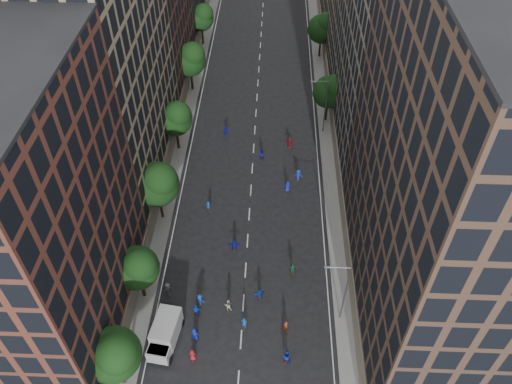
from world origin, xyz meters
TOP-DOWN VIEW (x-y plane):
  - ground at (0.00, 40.00)m, footprint 240.00×240.00m
  - sidewalk_left at (-12.00, 47.50)m, footprint 4.00×105.00m
  - sidewalk_right at (12.00, 47.50)m, footprint 4.00×105.00m
  - bldg_left_a at (-19.00, 11.00)m, footprint 14.00×22.00m
  - bldg_left_b at (-19.00, 35.00)m, footprint 14.00×26.00m
  - bldg_left_c at (-19.00, 58.00)m, footprint 14.00×20.00m
  - bldg_right_a at (19.00, 15.00)m, footprint 14.00×30.00m
  - bldg_right_b at (19.00, 44.00)m, footprint 14.00×28.00m
  - tree_left_0 at (-11.01, 3.85)m, footprint 5.20×5.20m
  - tree_left_1 at (-11.02, 13.86)m, footprint 4.80×4.80m
  - tree_left_2 at (-10.99, 25.83)m, footprint 5.60×5.60m
  - tree_left_3 at (-11.02, 39.85)m, footprint 5.00×5.00m
  - tree_left_4 at (-11.00, 55.84)m, footprint 5.40×5.40m
  - tree_left_5 at (-11.02, 71.86)m, footprint 4.80×4.80m
  - tree_right_a at (11.38, 47.85)m, footprint 5.00×5.00m
  - tree_right_b at (11.39, 67.85)m, footprint 5.20×5.20m
  - streetlamp_near at (10.37, 12.00)m, footprint 2.64×0.22m
  - streetlamp_far at (10.37, 45.00)m, footprint 2.64×0.22m
  - cargo_van at (-7.78, 8.54)m, footprint 3.26×5.65m
  - skater_0 at (-4.78, 8.85)m, footprint 1.09×0.89m
  - skater_1 at (0.27, 10.41)m, footprint 0.70×0.51m
  - skater_2 at (4.72, 6.79)m, footprint 1.09×0.94m
  - skater_3 at (-4.75, 13.13)m, footprint 1.23×0.98m
  - skater_4 at (-4.97, 11.66)m, footprint 1.16×0.52m
  - skater_5 at (1.78, 14.16)m, footprint 1.46×0.89m
  - skater_6 at (-4.73, 6.62)m, footprint 0.81×0.53m
  - skater_7 at (4.69, 10.35)m, footprint 0.63×0.51m
  - skater_8 at (-1.61, 12.58)m, footprint 0.83×0.65m
  - skater_9 at (-8.50, 14.35)m, footprint 1.35×1.08m
  - skater_10 at (5.51, 17.71)m, footprint 1.10×0.67m
  - skater_11 at (-1.51, 21.00)m, footprint 1.55×0.60m
  - skater_12 at (5.00, 31.53)m, footprint 0.87×0.61m
  - skater_13 at (-5.38, 27.55)m, footprint 0.65×0.54m
  - skater_14 at (1.25, 38.07)m, footprint 0.96×0.79m
  - skater_15 at (6.49, 33.73)m, footprint 1.28×0.88m
  - skater_16 at (-4.39, 43.26)m, footprint 1.12×0.60m
  - skater_17 at (5.37, 40.93)m, footprint 1.60×0.62m

SIDE VIEW (x-z plane):
  - ground at x=0.00m, z-range 0.00..0.00m
  - sidewalk_left at x=-12.00m, z-range 0.00..0.15m
  - sidewalk_right at x=12.00m, z-range 0.00..0.15m
  - skater_7 at x=4.69m, z-range 0.00..1.49m
  - skater_5 at x=1.78m, z-range 0.00..1.50m
  - skater_13 at x=-5.38m, z-range 0.00..1.52m
  - skater_11 at x=-1.51m, z-range 0.00..1.63m
  - skater_6 at x=-4.73m, z-range 0.00..1.64m
  - skater_3 at x=-4.75m, z-range 0.00..1.67m
  - skater_12 at x=5.00m, z-range 0.00..1.68m
  - skater_8 at x=-1.61m, z-range 0.00..1.69m
  - skater_17 at x=5.37m, z-range 0.00..1.69m
  - skater_10 at x=5.51m, z-range 0.00..1.75m
  - skater_1 at x=0.27m, z-range 0.00..1.79m
  - skater_14 at x=1.25m, z-range 0.00..1.80m
  - skater_16 at x=-4.39m, z-range 0.00..1.83m
  - skater_15 at x=6.49m, z-range 0.00..1.83m
  - skater_9 at x=-8.50m, z-range 0.00..1.83m
  - skater_2 at x=4.72m, z-range 0.00..1.92m
  - skater_0 at x=-4.78m, z-range 0.00..1.92m
  - skater_4 at x=-4.97m, z-range 0.00..1.94m
  - cargo_van at x=-7.78m, z-range 0.08..2.93m
  - streetlamp_near at x=10.37m, z-range 0.64..9.70m
  - streetlamp_far at x=10.37m, z-range 0.64..9.70m
  - tree_left_1 at x=-11.02m, z-range 1.45..9.66m
  - tree_right_a at x=11.38m, z-range 1.43..9.83m
  - tree_left_5 at x=-11.02m, z-range 1.51..9.84m
  - tree_left_3 at x=-11.02m, z-range 1.53..10.11m
  - tree_left_0 at x=-11.01m, z-range 1.54..10.37m
  - tree_right_b at x=11.39m, z-range 1.54..10.37m
  - tree_left_4 at x=-11.00m, z-range 1.56..10.63m
  - tree_left_2 at x=-10.99m, z-range 1.63..11.08m
  - bldg_left_c at x=-19.00m, z-range 0.00..28.00m
  - bldg_left_a at x=-19.00m, z-range 0.00..30.00m
  - bldg_right_b at x=19.00m, z-range 0.00..33.00m
  - bldg_left_b at x=-19.00m, z-range 0.00..34.00m
  - bldg_right_a at x=19.00m, z-range 0.00..36.00m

